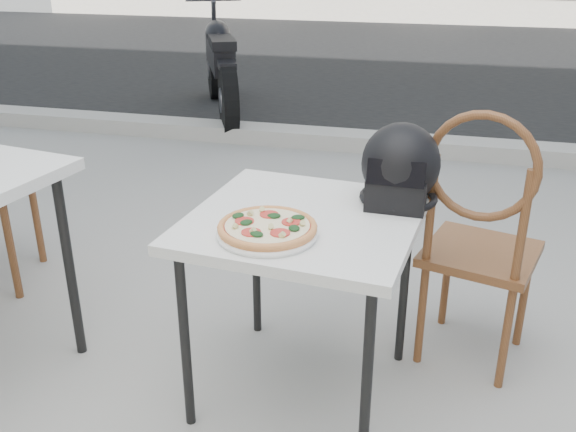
% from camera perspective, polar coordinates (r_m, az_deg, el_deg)
% --- Properties ---
extents(ground, '(80.00, 80.00, 0.00)m').
position_cam_1_polar(ground, '(2.30, -0.43, -16.63)').
color(ground, '#9E9C96').
rests_on(ground, ground).
extents(street_asphalt, '(30.00, 8.00, 0.00)m').
position_cam_1_polar(street_asphalt, '(8.84, 11.42, 13.39)').
color(street_asphalt, black).
rests_on(street_asphalt, ground).
extents(curb, '(30.00, 0.25, 0.12)m').
position_cam_1_polar(curb, '(4.93, 8.45, 6.46)').
color(curb, '#A6A39B').
rests_on(curb, ground).
extents(cafe_table_main, '(0.77, 0.77, 0.67)m').
position_cam_1_polar(cafe_table_main, '(2.06, 1.40, -1.54)').
color(cafe_table_main, white).
rests_on(cafe_table_main, ground).
extents(plate, '(0.40, 0.40, 0.02)m').
position_cam_1_polar(plate, '(1.89, -1.84, -1.57)').
color(plate, white).
rests_on(plate, cafe_table_main).
extents(pizza, '(0.37, 0.37, 0.04)m').
position_cam_1_polar(pizza, '(1.88, -1.85, -0.97)').
color(pizza, '#E59553').
rests_on(pizza, plate).
extents(helmet, '(0.27, 0.28, 0.27)m').
position_cam_1_polar(helmet, '(2.13, 9.93, 4.19)').
color(helmet, black).
rests_on(helmet, cafe_table_main).
extents(cafe_chair_main, '(0.47, 0.47, 1.00)m').
position_cam_1_polar(cafe_chair_main, '(2.32, 16.67, -1.15)').
color(cafe_chair_main, brown).
rests_on(cafe_chair_main, ground).
extents(motorcycle, '(0.93, 1.83, 0.98)m').
position_cam_1_polar(motorcycle, '(5.87, -6.04, 13.02)').
color(motorcycle, black).
rests_on(motorcycle, street_asphalt).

